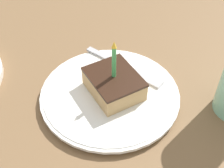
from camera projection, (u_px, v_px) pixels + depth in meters
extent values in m
cube|color=brown|center=(104.00, 97.00, 0.62)|extent=(2.40, 2.40, 0.04)
cylinder|color=white|center=(112.00, 94.00, 0.58)|extent=(0.25, 0.25, 0.02)
cylinder|color=white|center=(112.00, 93.00, 0.58)|extent=(0.26, 0.26, 0.01)
cube|color=tan|center=(114.00, 85.00, 0.57)|extent=(0.08, 0.10, 0.03)
cube|color=black|center=(114.00, 77.00, 0.55)|extent=(0.08, 0.10, 0.00)
cylinder|color=#4CBF66|center=(114.00, 62.00, 0.53)|extent=(0.01, 0.01, 0.06)
cone|color=yellow|center=(114.00, 45.00, 0.50)|extent=(0.01, 0.01, 0.01)
cube|color=#B2B2B7|center=(114.00, 61.00, 0.64)|extent=(0.06, 0.13, 0.00)
cube|color=#B2B2B7|center=(152.00, 80.00, 0.60)|extent=(0.04, 0.05, 0.00)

